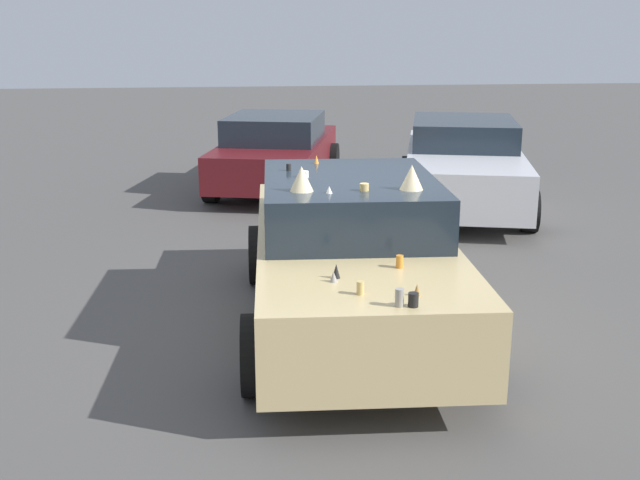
{
  "coord_description": "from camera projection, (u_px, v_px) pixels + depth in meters",
  "views": [
    {
      "loc": [
        -7.08,
        1.12,
        2.92
      ],
      "look_at": [
        0.0,
        0.3,
        0.9
      ],
      "focal_mm": 43.24,
      "sensor_mm": 36.0,
      "label": 1
    }
  ],
  "objects": [
    {
      "name": "art_car_decorated",
      "position": [
        350.0,
        252.0,
        7.51
      ],
      "size": [
        4.59,
        2.22,
        1.7
      ],
      "rotation": [
        0.0,
        0.0,
        3.09
      ],
      "color": "#D8BC7F",
      "rests_on": "ground"
    },
    {
      "name": "parked_sedan_row_back_far",
      "position": [
        276.0,
        151.0,
        13.9
      ],
      "size": [
        4.5,
        2.69,
        1.34
      ],
      "rotation": [
        0.0,
        0.0,
        -0.24
      ],
      "color": "#5B1419",
      "rests_on": "ground"
    },
    {
      "name": "ground_plane",
      "position": [
        350.0,
        326.0,
        7.69
      ],
      "size": [
        60.0,
        60.0,
        0.0
      ],
      "primitive_type": "plane",
      "color": "#514F4C"
    },
    {
      "name": "parked_sedan_near_left",
      "position": [
        463.0,
        164.0,
        12.46
      ],
      "size": [
        4.68,
        2.8,
        1.39
      ],
      "rotation": [
        0.0,
        0.0,
        2.89
      ],
      "color": "silver",
      "rests_on": "ground"
    }
  ]
}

